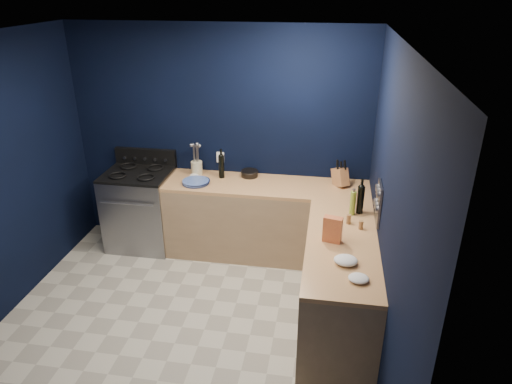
% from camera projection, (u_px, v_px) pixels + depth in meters
% --- Properties ---
extents(floor, '(3.50, 3.50, 0.02)m').
position_uv_depth(floor, '(182.00, 328.00, 4.39)').
color(floor, '#B8B3A0').
rests_on(floor, ground).
extents(ceiling, '(3.50, 3.50, 0.02)m').
position_uv_depth(ceiling, '(157.00, 40.00, 3.30)').
color(ceiling, silver).
rests_on(ceiling, ground).
extents(wall_back, '(3.50, 0.02, 2.60)m').
position_uv_depth(wall_back, '(220.00, 139.00, 5.42)').
color(wall_back, black).
rests_on(wall_back, ground).
extents(wall_right, '(0.02, 3.50, 2.60)m').
position_uv_depth(wall_right, '(389.00, 220.00, 3.59)').
color(wall_right, black).
rests_on(wall_right, ground).
extents(wall_front, '(3.50, 0.02, 2.60)m').
position_uv_depth(wall_front, '(55.00, 361.00, 2.27)').
color(wall_front, black).
rests_on(wall_front, ground).
extents(cab_back, '(2.30, 0.63, 0.86)m').
position_uv_depth(cab_back, '(266.00, 221.00, 5.41)').
color(cab_back, '#A3825E').
rests_on(cab_back, floor).
extents(top_back, '(2.30, 0.63, 0.04)m').
position_uv_depth(top_back, '(267.00, 186.00, 5.22)').
color(top_back, '#9B683F').
rests_on(top_back, cab_back).
extents(cab_right, '(0.63, 1.67, 0.86)m').
position_uv_depth(cab_right, '(338.00, 287.00, 4.25)').
color(cab_right, '#A3825E').
rests_on(cab_right, floor).
extents(top_right, '(0.63, 1.67, 0.04)m').
position_uv_depth(top_right, '(342.00, 245.00, 4.07)').
color(top_right, '#9B683F').
rests_on(top_right, cab_right).
extents(gas_range, '(0.76, 0.66, 0.92)m').
position_uv_depth(gas_range, '(141.00, 210.00, 5.60)').
color(gas_range, gray).
rests_on(gas_range, floor).
extents(oven_door, '(0.59, 0.02, 0.42)m').
position_uv_depth(oven_door, '(131.00, 223.00, 5.33)').
color(oven_door, black).
rests_on(oven_door, gas_range).
extents(cooktop, '(0.76, 0.66, 0.03)m').
position_uv_depth(cooktop, '(137.00, 174.00, 5.41)').
color(cooktop, black).
rests_on(cooktop, gas_range).
extents(backguard, '(0.76, 0.06, 0.20)m').
position_uv_depth(backguard, '(146.00, 157.00, 5.63)').
color(backguard, black).
rests_on(backguard, gas_range).
extents(spice_panel, '(0.02, 0.28, 0.38)m').
position_uv_depth(spice_panel, '(378.00, 203.00, 4.13)').
color(spice_panel, gray).
rests_on(spice_panel, wall_right).
extents(wall_outlet, '(0.09, 0.02, 0.13)m').
position_uv_depth(wall_outlet, '(220.00, 157.00, 5.50)').
color(wall_outlet, white).
rests_on(wall_outlet, wall_back).
extents(plate_stack, '(0.38, 0.38, 0.04)m').
position_uv_depth(plate_stack, '(196.00, 182.00, 5.23)').
color(plate_stack, '#3E5E9C').
rests_on(plate_stack, top_back).
extents(ramekin, '(0.10, 0.10, 0.04)m').
position_uv_depth(ramekin, '(194.00, 176.00, 5.38)').
color(ramekin, white).
rests_on(ramekin, top_back).
extents(utensil_crock, '(0.17, 0.17, 0.16)m').
position_uv_depth(utensil_crock, '(197.00, 168.00, 5.44)').
color(utensil_crock, beige).
rests_on(utensil_crock, top_back).
extents(wine_bottle_back, '(0.08, 0.08, 0.27)m').
position_uv_depth(wine_bottle_back, '(221.00, 167.00, 5.34)').
color(wine_bottle_back, black).
rests_on(wine_bottle_back, top_back).
extents(lemon_basket, '(0.25, 0.25, 0.07)m').
position_uv_depth(lemon_basket, '(250.00, 173.00, 5.41)').
color(lemon_basket, black).
rests_on(lemon_basket, top_back).
extents(knife_block, '(0.22, 0.26, 0.25)m').
position_uv_depth(knife_block, '(340.00, 177.00, 5.15)').
color(knife_block, '#9B6437').
rests_on(knife_block, top_back).
extents(wine_bottle_right, '(0.08, 0.08, 0.28)m').
position_uv_depth(wine_bottle_right, '(360.00, 200.00, 4.52)').
color(wine_bottle_right, black).
rests_on(wine_bottle_right, top_right).
extents(oil_bottle, '(0.06, 0.06, 0.24)m').
position_uv_depth(oil_bottle, '(353.00, 203.00, 4.50)').
color(oil_bottle, '#89A531').
rests_on(oil_bottle, top_right).
extents(spice_jar_near, '(0.05, 0.05, 0.09)m').
position_uv_depth(spice_jar_near, '(349.00, 219.00, 4.36)').
color(spice_jar_near, olive).
rests_on(spice_jar_near, top_right).
extents(spice_jar_far, '(0.05, 0.05, 0.08)m').
position_uv_depth(spice_jar_far, '(361.00, 225.00, 4.26)').
color(spice_jar_far, olive).
rests_on(spice_jar_far, top_right).
extents(crouton_bag, '(0.17, 0.11, 0.24)m').
position_uv_depth(crouton_bag, '(332.00, 229.00, 4.03)').
color(crouton_bag, '#A91E36').
rests_on(crouton_bag, top_right).
extents(towel_front, '(0.21, 0.19, 0.07)m').
position_uv_depth(towel_front, '(346.00, 260.00, 3.74)').
color(towel_front, white).
rests_on(towel_front, top_right).
extents(towel_end, '(0.21, 0.20, 0.05)m').
position_uv_depth(towel_end, '(359.00, 278.00, 3.53)').
color(towel_end, white).
rests_on(towel_end, top_right).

